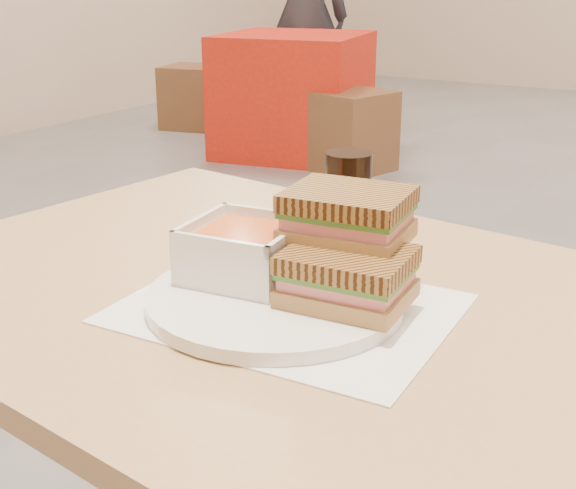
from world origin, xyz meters
The scene contains 11 objects.
main_table centered at (0.08, -1.98, 0.64)m, with size 1.28×0.85×0.75m.
tray_liner centered at (0.02, -2.02, 0.75)m, with size 0.37×0.29×0.00m.
plate centered at (0.00, -2.02, 0.76)m, with size 0.29×0.29×0.02m.
soup_bowl centered at (-0.05, -2.00, 0.80)m, with size 0.14×0.14×0.07m.
panini_lower centered at (0.08, -2.00, 0.80)m, with size 0.14×0.12×0.06m.
panini_upper centered at (0.06, -1.95, 0.85)m, with size 0.14×0.12×0.06m.
cola_glass centered at (-0.01, -1.81, 0.82)m, with size 0.06×0.06×0.13m.
bg_table_0 centered at (-2.02, 1.41, 0.36)m, with size 0.97×0.97×0.73m.
bg_chair_0l centered at (-3.05, 1.74, 0.22)m, with size 0.47×0.47×0.44m.
bg_chair_0r centered at (-1.52, 1.21, 0.23)m, with size 0.50×0.50×0.45m.
patron_a centered at (-2.25, 1.94, 0.80)m, with size 0.68×0.57×1.60m.
Camera 1 is at (0.43, -2.69, 1.11)m, focal length 48.08 mm.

